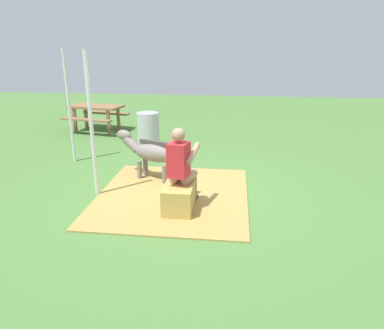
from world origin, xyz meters
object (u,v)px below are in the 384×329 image
at_px(picnic_bench, 96,111).
at_px(tent_pole_left, 91,127).
at_px(hay_bale, 179,199).
at_px(person_seated, 181,165).
at_px(tent_pole_right, 69,107).
at_px(water_barrel, 148,131).
at_px(pony_standing, 150,152).

bearing_deg(picnic_bench, tent_pole_left, -159.27).
height_order(hay_bale, tent_pole_left, tent_pole_left).
height_order(person_seated, tent_pole_right, tent_pole_right).
relative_size(water_barrel, tent_pole_right, 0.37).
bearing_deg(water_barrel, tent_pole_left, 175.51).
xyz_separation_m(hay_bale, pony_standing, (1.31, 0.74, 0.32)).
distance_m(pony_standing, tent_pole_right, 2.21).
relative_size(tent_pole_right, picnic_bench, 1.39).
height_order(tent_pole_right, picnic_bench, tent_pole_right).
bearing_deg(hay_bale, water_barrel, 20.70).
bearing_deg(water_barrel, picnic_bench, 49.61).
distance_m(hay_bale, picnic_bench, 5.90).
bearing_deg(tent_pole_left, person_seated, -101.31).
bearing_deg(tent_pole_right, hay_bale, -129.52).
distance_m(water_barrel, tent_pole_left, 2.96).
relative_size(hay_bale, tent_pole_right, 0.26).
height_order(pony_standing, water_barrel, pony_standing).
bearing_deg(pony_standing, water_barrel, 14.43).
height_order(hay_bale, pony_standing, pony_standing).
xyz_separation_m(water_barrel, tent_pole_right, (-1.13, 1.40, 0.75)).
distance_m(tent_pole_left, tent_pole_right, 2.09).
height_order(person_seated, water_barrel, person_seated).
bearing_deg(tent_pole_right, picnic_bench, 10.78).
height_order(hay_bale, picnic_bench, picnic_bench).
relative_size(person_seated, tent_pole_right, 0.55).
xyz_separation_m(person_seated, pony_standing, (1.15, 0.76, -0.18)).
relative_size(hay_bale, pony_standing, 0.48).
distance_m(person_seated, tent_pole_right, 3.40).
bearing_deg(tent_pole_left, pony_standing, -41.27).
distance_m(hay_bale, pony_standing, 1.53).
distance_m(pony_standing, water_barrel, 2.08).
distance_m(person_seated, tent_pole_left, 1.61).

